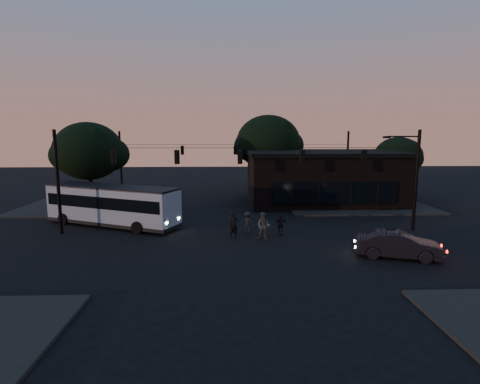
{
  "coord_description": "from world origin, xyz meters",
  "views": [
    {
      "loc": [
        -0.94,
        -22.86,
        7.18
      ],
      "look_at": [
        0.0,
        4.0,
        3.0
      ],
      "focal_mm": 28.0,
      "sensor_mm": 36.0,
      "label": 1
    }
  ],
  "objects_px": {
    "car": "(398,245)",
    "pedestrian_c": "(281,225)",
    "bus": "(112,203)",
    "pedestrian_b": "(264,226)",
    "pedestrian_a": "(234,225)",
    "building": "(321,177)",
    "pedestrian_d": "(248,222)"
  },
  "relations": [
    {
      "from": "building",
      "to": "car",
      "type": "xyz_separation_m",
      "value": [
        0.04,
        -18.08,
        -1.92
      ]
    },
    {
      "from": "pedestrian_d",
      "to": "building",
      "type": "bearing_deg",
      "value": -104.4
    },
    {
      "from": "pedestrian_c",
      "to": "car",
      "type": "bearing_deg",
      "value": 130.98
    },
    {
      "from": "bus",
      "to": "car",
      "type": "distance_m",
      "value": 20.85
    },
    {
      "from": "building",
      "to": "pedestrian_b",
      "type": "height_order",
      "value": "building"
    },
    {
      "from": "pedestrian_a",
      "to": "pedestrian_d",
      "type": "distance_m",
      "value": 1.8
    },
    {
      "from": "pedestrian_b",
      "to": "pedestrian_d",
      "type": "bearing_deg",
      "value": 141.86
    },
    {
      "from": "pedestrian_b",
      "to": "building",
      "type": "bearing_deg",
      "value": 85.74
    },
    {
      "from": "bus",
      "to": "pedestrian_b",
      "type": "xyz_separation_m",
      "value": [
        11.54,
        -4.36,
        -0.83
      ]
    },
    {
      "from": "pedestrian_b",
      "to": "pedestrian_c",
      "type": "xyz_separation_m",
      "value": [
        1.31,
        0.96,
        -0.14
      ]
    },
    {
      "from": "pedestrian_c",
      "to": "pedestrian_d",
      "type": "distance_m",
      "value": 2.45
    },
    {
      "from": "bus",
      "to": "pedestrian_c",
      "type": "xyz_separation_m",
      "value": [
        12.84,
        -3.39,
        -0.97
      ]
    },
    {
      "from": "bus",
      "to": "pedestrian_b",
      "type": "bearing_deg",
      "value": 4.03
    },
    {
      "from": "bus",
      "to": "pedestrian_b",
      "type": "distance_m",
      "value": 12.36
    },
    {
      "from": "building",
      "to": "pedestrian_d",
      "type": "bearing_deg",
      "value": -124.72
    },
    {
      "from": "pedestrian_c",
      "to": "pedestrian_d",
      "type": "relative_size",
      "value": 1.02
    },
    {
      "from": "pedestrian_a",
      "to": "pedestrian_d",
      "type": "xyz_separation_m",
      "value": [
        1.07,
        1.44,
        -0.15
      ]
    },
    {
      "from": "pedestrian_a",
      "to": "building",
      "type": "bearing_deg",
      "value": 35.63
    },
    {
      "from": "car",
      "to": "pedestrian_c",
      "type": "bearing_deg",
      "value": 67.86
    },
    {
      "from": "pedestrian_a",
      "to": "pedestrian_c",
      "type": "relative_size",
      "value": 1.17
    },
    {
      "from": "pedestrian_d",
      "to": "pedestrian_c",
      "type": "bearing_deg",
      "value": 179.48
    },
    {
      "from": "bus",
      "to": "pedestrian_c",
      "type": "height_order",
      "value": "bus"
    },
    {
      "from": "building",
      "to": "pedestrian_c",
      "type": "relative_size",
      "value": 9.59
    },
    {
      "from": "pedestrian_c",
      "to": "bus",
      "type": "bearing_deg",
      "value": -24.66
    },
    {
      "from": "building",
      "to": "car",
      "type": "bearing_deg",
      "value": -89.86
    },
    {
      "from": "car",
      "to": "pedestrian_d",
      "type": "xyz_separation_m",
      "value": [
        -8.48,
        5.91,
        0.01
      ]
    },
    {
      "from": "car",
      "to": "pedestrian_a",
      "type": "height_order",
      "value": "pedestrian_a"
    },
    {
      "from": "car",
      "to": "pedestrian_a",
      "type": "relative_size",
      "value": 2.52
    },
    {
      "from": "pedestrian_b",
      "to": "pedestrian_c",
      "type": "distance_m",
      "value": 1.63
    },
    {
      "from": "bus",
      "to": "pedestrian_b",
      "type": "height_order",
      "value": "bus"
    },
    {
      "from": "pedestrian_b",
      "to": "pedestrian_a",
      "type": "bearing_deg",
      "value": -167.06
    },
    {
      "from": "building",
      "to": "car",
      "type": "distance_m",
      "value": 18.19
    }
  ]
}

